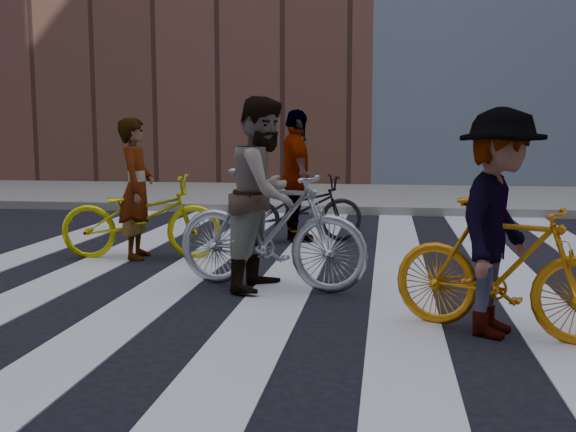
% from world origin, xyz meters
% --- Properties ---
extents(ground, '(100.00, 100.00, 0.00)m').
position_xyz_m(ground, '(0.00, 0.00, 0.00)').
color(ground, black).
rests_on(ground, ground).
extents(sidewalk_far, '(100.00, 5.00, 0.15)m').
position_xyz_m(sidewalk_far, '(0.00, 7.50, 0.07)').
color(sidewalk_far, gray).
rests_on(sidewalk_far, ground).
extents(zebra_crosswalk, '(8.25, 10.00, 0.01)m').
position_xyz_m(zebra_crosswalk, '(0.00, 0.00, 0.01)').
color(zebra_crosswalk, silver).
rests_on(zebra_crosswalk, ground).
extents(bike_yellow_left, '(1.91, 0.91, 0.97)m').
position_xyz_m(bike_yellow_left, '(-2.40, 0.62, 0.48)').
color(bike_yellow_left, '#CFCB0B').
rests_on(bike_yellow_left, ground).
extents(bike_silver_mid, '(1.94, 0.91, 1.12)m').
position_xyz_m(bike_silver_mid, '(-0.67, -0.64, 0.56)').
color(bike_silver_mid, '#A3A3AC').
rests_on(bike_silver_mid, ground).
extents(bike_yellow_right, '(1.69, 1.08, 0.98)m').
position_xyz_m(bike_yellow_right, '(1.24, -1.83, 0.49)').
color(bike_yellow_right, orange).
rests_on(bike_yellow_right, ground).
extents(bike_dark_rear, '(1.79, 1.11, 0.89)m').
position_xyz_m(bike_dark_rear, '(-0.74, 2.04, 0.44)').
color(bike_dark_rear, black).
rests_on(bike_dark_rear, ground).
extents(rider_left, '(0.47, 0.64, 1.61)m').
position_xyz_m(rider_left, '(-2.45, 0.62, 0.81)').
color(rider_left, slate).
rests_on(rider_left, ground).
extents(rider_mid, '(0.84, 0.99, 1.78)m').
position_xyz_m(rider_mid, '(-0.72, -0.64, 0.89)').
color(rider_mid, slate).
rests_on(rider_mid, ground).
extents(rider_right, '(0.98, 1.21, 1.63)m').
position_xyz_m(rider_right, '(1.19, -1.83, 0.82)').
color(rider_right, slate).
rests_on(rider_right, ground).
extents(rider_rear, '(0.74, 1.11, 1.75)m').
position_xyz_m(rider_rear, '(-0.79, 2.04, 0.87)').
color(rider_rear, slate).
rests_on(rider_rear, ground).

